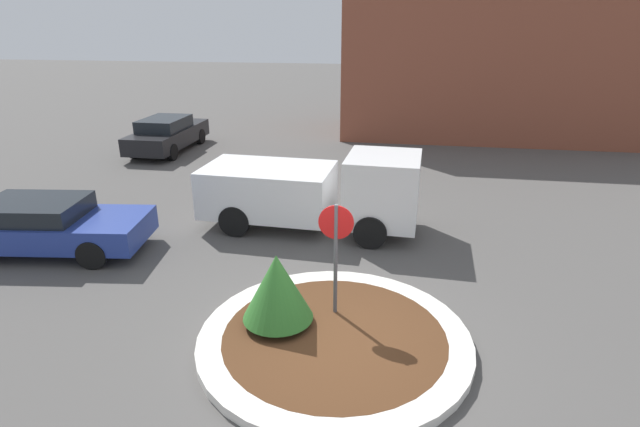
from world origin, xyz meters
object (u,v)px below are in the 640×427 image
at_px(parked_sedan_black, 168,134).
at_px(parked_sedan_blue, 44,225).
at_px(stop_sign, 336,244).
at_px(utility_truck, 314,190).

relative_size(parked_sedan_black, parked_sedan_blue, 0.97).
relative_size(stop_sign, utility_truck, 0.40).
height_order(stop_sign, utility_truck, stop_sign).
height_order(parked_sedan_black, parked_sedan_blue, parked_sedan_black).
bearing_deg(utility_truck, stop_sign, -72.12).
xyz_separation_m(stop_sign, utility_truck, (-1.14, 4.25, -0.48)).
bearing_deg(stop_sign, parked_sedan_blue, 165.84).
relative_size(utility_truck, parked_sedan_black, 1.20).
xyz_separation_m(parked_sedan_black, parked_sedan_blue, (1.54, -9.73, -0.06)).
bearing_deg(parked_sedan_black, utility_truck, -134.16).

